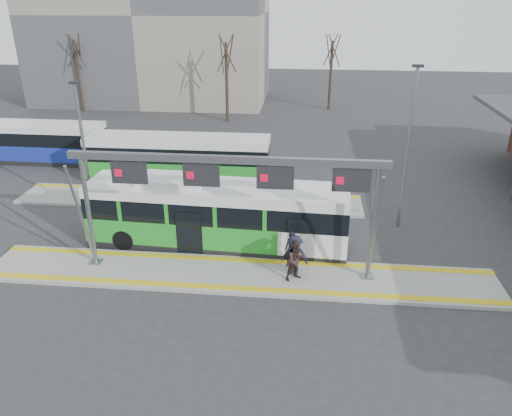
{
  "coord_description": "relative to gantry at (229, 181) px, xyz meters",
  "views": [
    {
      "loc": [
        2.62,
        -18.34,
        11.47
      ],
      "look_at": [
        0.45,
        3.0,
        1.94
      ],
      "focal_mm": 35.0,
      "sensor_mm": 36.0,
      "label": 1
    }
  ],
  "objects": [
    {
      "name": "hero_bus",
      "position": [
        -1.09,
        2.59,
        -2.76
      ],
      "size": [
        12.38,
        3.2,
        3.37
      ],
      "rotation": [
        0.0,
        0.0,
        -0.05
      ],
      "color": "black",
      "rests_on": "ground"
    },
    {
      "name": "tactile_main",
      "position": [
        0.35,
        -0.25,
        -4.14
      ],
      "size": [
        22.0,
        2.65,
        0.02
      ],
      "color": "gold",
      "rests_on": "platform_main"
    },
    {
      "name": "bg_bus_blue",
      "position": [
        -16.48,
        13.81,
        -2.93
      ],
      "size": [
        10.63,
        2.43,
        2.77
      ],
      "rotation": [
        0.0,
        0.0,
        -0.01
      ],
      "color": "black",
      "rests_on": "ground"
    },
    {
      "name": "apartment_block",
      "position": [
        -13.65,
        35.75,
        4.91
      ],
      "size": [
        24.5,
        12.5,
        18.4
      ],
      "color": "gray",
      "rests_on": "ground"
    },
    {
      "name": "passenger_a",
      "position": [
        2.58,
        0.57,
        -3.31
      ],
      "size": [
        0.68,
        0.52,
        1.68
      ],
      "primitive_type": "imported",
      "rotation": [
        0.0,
        0.0,
        -0.21
      ],
      "color": "black",
      "rests_on": "platform_main"
    },
    {
      "name": "lamp_east",
      "position": [
        7.98,
        5.5,
        0.05
      ],
      "size": [
        0.5,
        0.25,
        8.22
      ],
      "color": "slate",
      "rests_on": "ground"
    },
    {
      "name": "tactile_second",
      "position": [
        -3.65,
        8.9,
        -4.14
      ],
      "size": [
        20.0,
        0.35,
        0.02
      ],
      "color": "gold",
      "rests_on": "platform_second"
    },
    {
      "name": "platform_second",
      "position": [
        -3.65,
        7.75,
        -4.22
      ],
      "size": [
        20.0,
        3.0,
        0.15
      ],
      "primitive_type": "cube",
      "color": "gray",
      "rests_on": "ground"
    },
    {
      "name": "lamp_west",
      "position": [
        -8.33,
        5.05,
        -0.43
      ],
      "size": [
        0.5,
        0.25,
        7.26
      ],
      "color": "slate",
      "rests_on": "ground"
    },
    {
      "name": "tree_far",
      "position": [
        -19.35,
        29.3,
        1.58
      ],
      "size": [
        1.4,
        1.4,
        7.75
      ],
      "color": "#382B21",
      "rests_on": "ground"
    },
    {
      "name": "passenger_b",
      "position": [
        2.8,
        -0.44,
        -3.25
      ],
      "size": [
        1.1,
        1.04,
        1.8
      ],
      "primitive_type": "imported",
      "rotation": [
        0.0,
        0.0,
        0.57
      ],
      "color": "#2F1F20",
      "rests_on": "platform_main"
    },
    {
      "name": "bg_bus_green",
      "position": [
        -5.01,
        11.09,
        -2.87
      ],
      "size": [
        11.58,
        2.53,
        2.89
      ],
      "rotation": [
        0.0,
        0.0,
        0.01
      ],
      "color": "black",
      "rests_on": "ground"
    },
    {
      "name": "gantry",
      "position": [
        0.0,
        0.0,
        0.0
      ],
      "size": [
        13.0,
        1.68,
        5.2
      ],
      "color": "slate",
      "rests_on": "platform_main"
    },
    {
      "name": "tree_left",
      "position": [
        -4.3,
        26.75,
        1.71
      ],
      "size": [
        1.4,
        1.4,
        7.93
      ],
      "color": "#382B21",
      "rests_on": "ground"
    },
    {
      "name": "tree_mid",
      "position": [
        5.25,
        32.68,
        1.44
      ],
      "size": [
        1.4,
        1.4,
        7.57
      ],
      "color": "#382B21",
      "rests_on": "ground"
    },
    {
      "name": "ground",
      "position": [
        0.35,
        -0.25,
        -4.3
      ],
      "size": [
        120.0,
        120.0,
        0.0
      ],
      "primitive_type": "plane",
      "color": "#2D2D30",
      "rests_on": "ground"
    },
    {
      "name": "passenger_c",
      "position": [
        2.74,
        -0.03,
        -3.24
      ],
      "size": [
        1.29,
        0.91,
        1.81
      ],
      "primitive_type": "imported",
      "rotation": [
        0.0,
        0.0,
        -0.22
      ],
      "color": "black",
      "rests_on": "platform_main"
    },
    {
      "name": "platform_main",
      "position": [
        0.35,
        -0.25,
        -4.22
      ],
      "size": [
        22.0,
        3.0,
        0.15
      ],
      "primitive_type": "cube",
      "color": "gray",
      "rests_on": "ground"
    }
  ]
}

